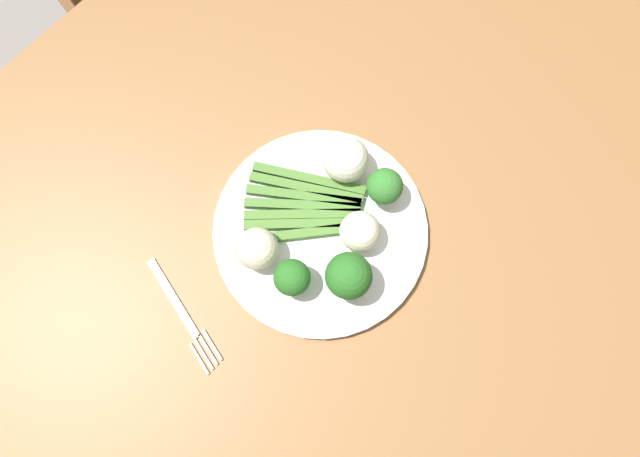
% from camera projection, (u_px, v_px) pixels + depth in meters
% --- Properties ---
extents(ground_plane, '(6.00, 6.00, 0.02)m').
position_uv_depth(ground_plane, '(327.00, 295.00, 1.52)').
color(ground_plane, gray).
extents(dining_table, '(1.39, 1.00, 0.76)m').
position_uv_depth(dining_table, '(333.00, 235.00, 0.86)').
color(dining_table, olive).
rests_on(dining_table, ground_plane).
extents(plate, '(0.28, 0.28, 0.01)m').
position_uv_depth(plate, '(320.00, 231.00, 0.76)').
color(plate, white).
rests_on(plate, dining_table).
extents(asparagus_bundle, '(0.16, 0.17, 0.01)m').
position_uv_depth(asparagus_bundle, '(305.00, 206.00, 0.75)').
color(asparagus_bundle, '#47752D').
rests_on(asparagus_bundle, plate).
extents(broccoli_front, '(0.06, 0.06, 0.07)m').
position_uv_depth(broccoli_front, '(349.00, 276.00, 0.69)').
color(broccoli_front, '#568E33').
rests_on(broccoli_front, plate).
extents(broccoli_back, '(0.05, 0.05, 0.06)m').
position_uv_depth(broccoli_back, '(292.00, 278.00, 0.70)').
color(broccoli_back, '#568E33').
rests_on(broccoli_back, plate).
extents(broccoli_left, '(0.05, 0.05, 0.06)m').
position_uv_depth(broccoli_left, '(385.00, 186.00, 0.73)').
color(broccoli_left, '#609E3D').
rests_on(broccoli_left, plate).
extents(cauliflower_edge, '(0.05, 0.05, 0.05)m').
position_uv_depth(cauliflower_edge, '(257.00, 249.00, 0.71)').
color(cauliflower_edge, beige).
rests_on(cauliflower_edge, plate).
extents(cauliflower_mid, '(0.05, 0.05, 0.05)m').
position_uv_depth(cauliflower_mid, '(361.00, 230.00, 0.72)').
color(cauliflower_mid, silver).
rests_on(cauliflower_mid, plate).
extents(cauliflower_right, '(0.06, 0.06, 0.06)m').
position_uv_depth(cauliflower_right, '(345.00, 159.00, 0.74)').
color(cauliflower_right, white).
rests_on(cauliflower_right, plate).
extents(fork, '(0.06, 0.16, 0.00)m').
position_uv_depth(fork, '(184.00, 315.00, 0.73)').
color(fork, silver).
rests_on(fork, dining_table).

